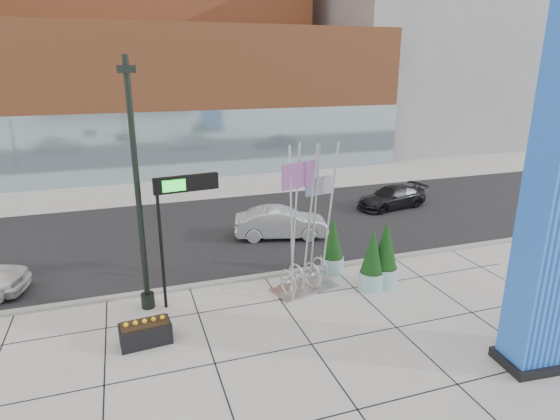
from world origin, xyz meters
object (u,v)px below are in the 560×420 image
object	(u,v)px
lamp_post	(140,214)
car_silver_mid	(281,223)
overhead_street_sign	(182,196)
public_art_sculpture	(305,253)

from	to	relation	value
lamp_post	car_silver_mid	xyz separation A→B (m)	(6.70, 5.08, -2.74)
overhead_street_sign	public_art_sculpture	bearing A→B (deg)	-10.27
overhead_street_sign	car_silver_mid	xyz separation A→B (m)	(5.31, 5.28, -3.27)
overhead_street_sign	car_silver_mid	world-z (taller)	overhead_street_sign
lamp_post	overhead_street_sign	bearing A→B (deg)	-8.13
lamp_post	overhead_street_sign	size ratio (longest dim) A/B	1.82
lamp_post	overhead_street_sign	distance (m)	1.50
lamp_post	public_art_sculpture	world-z (taller)	lamp_post
lamp_post	public_art_sculpture	xyz separation A→B (m)	(5.77, -0.45, -2.01)
public_art_sculpture	car_silver_mid	size ratio (longest dim) A/B	1.24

